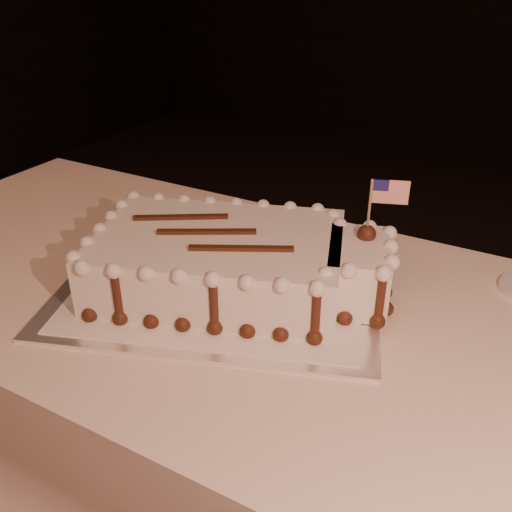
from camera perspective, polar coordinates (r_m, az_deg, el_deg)
The scene contains 4 objects.
banquet_table at distance 1.25m, azimuth 11.50°, elevation -22.10°, with size 2.40×0.80×0.75m, color #FFDBC5.
cake_board at distance 1.10m, azimuth -3.63°, elevation -3.11°, with size 0.60×0.45×0.01m, color white.
doily at distance 1.10m, azimuth -3.63°, elevation -2.89°, with size 0.54×0.41×0.00m, color white.
sheet_cake at distance 1.07m, azimuth -2.05°, elevation -0.53°, with size 0.59×0.44×0.23m.
Camera 1 is at (0.18, -0.19, 1.33)m, focal length 40.00 mm.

